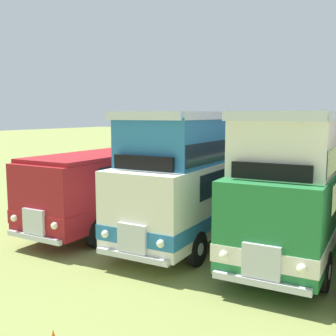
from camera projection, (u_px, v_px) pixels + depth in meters
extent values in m
cube|color=maroon|center=(129.00, 180.00, 17.14)|extent=(2.63, 10.16, 2.30)
cube|color=maroon|center=(129.00, 194.00, 17.21)|extent=(2.67, 10.20, 0.44)
cube|color=#19232D|center=(134.00, 165.00, 17.40)|extent=(2.63, 7.76, 0.76)
cube|color=#19232D|center=(35.00, 182.00, 12.76)|extent=(2.20, 0.13, 0.90)
cube|color=silver|center=(34.00, 222.00, 12.83)|extent=(0.90, 0.13, 0.80)
cube|color=silver|center=(34.00, 237.00, 12.87)|extent=(2.30, 0.17, 0.16)
sphere|color=#EAEACC|center=(54.00, 226.00, 12.37)|extent=(0.22, 0.22, 0.22)
sphere|color=#EAEACC|center=(14.00, 218.00, 13.27)|extent=(0.22, 0.22, 0.22)
cube|color=maroon|center=(129.00, 151.00, 16.98)|extent=(2.59, 9.76, 0.14)
cylinder|color=black|center=(97.00, 232.00, 13.75)|extent=(0.29, 1.04, 1.04)
cylinder|color=silver|center=(101.00, 233.00, 13.67)|extent=(0.02, 0.36, 0.36)
cylinder|color=black|center=(48.00, 223.00, 14.89)|extent=(0.29, 1.04, 1.04)
cylinder|color=silver|center=(45.00, 222.00, 14.97)|extent=(0.02, 0.36, 0.36)
cylinder|color=black|center=(189.00, 197.00, 19.52)|extent=(0.29, 1.04, 1.04)
cylinder|color=silver|center=(192.00, 197.00, 19.44)|extent=(0.02, 0.36, 0.36)
cylinder|color=black|center=(148.00, 193.00, 20.66)|extent=(0.29, 1.04, 1.04)
cylinder|color=silver|center=(146.00, 192.00, 20.74)|extent=(0.02, 0.36, 0.36)
cube|color=silver|center=(210.00, 187.00, 15.65)|extent=(2.87, 10.65, 2.30)
cube|color=teal|center=(210.00, 202.00, 15.73)|extent=(2.91, 10.69, 0.44)
cube|color=#19232D|center=(214.00, 170.00, 15.92)|extent=(2.81, 8.25, 0.76)
cube|color=#19232D|center=(134.00, 192.00, 11.04)|extent=(2.20, 0.18, 0.90)
cube|color=silver|center=(132.00, 239.00, 11.10)|extent=(0.90, 0.15, 0.80)
cube|color=silver|center=(132.00, 257.00, 11.14)|extent=(2.30, 0.22, 0.16)
sphere|color=#EAEACC|center=(161.00, 244.00, 10.66)|extent=(0.22, 0.22, 0.22)
sphere|color=#EAEACC|center=(105.00, 234.00, 11.53)|extent=(0.22, 0.22, 0.22)
cube|color=teal|center=(213.00, 136.00, 15.62)|extent=(2.74, 9.74, 1.50)
cube|color=silver|center=(142.00, 116.00, 11.15)|extent=(2.40, 0.18, 0.24)
cube|color=silver|center=(249.00, 115.00, 19.28)|extent=(2.40, 0.18, 0.24)
cube|color=silver|center=(244.00, 115.00, 14.94)|extent=(0.44, 9.66, 0.24)
cube|color=silver|center=(185.00, 115.00, 16.09)|extent=(0.44, 9.66, 0.24)
cube|color=#19232D|center=(213.00, 144.00, 15.66)|extent=(2.77, 9.64, 0.64)
cube|color=black|center=(143.00, 163.00, 11.36)|extent=(1.90, 0.19, 0.40)
cylinder|color=black|center=(196.00, 249.00, 12.06)|extent=(0.32, 1.05, 1.04)
cylinder|color=silver|center=(201.00, 249.00, 11.99)|extent=(0.03, 0.36, 0.36)
cylinder|color=black|center=(131.00, 237.00, 13.16)|extent=(0.32, 1.05, 1.04)
cylinder|color=silver|center=(127.00, 237.00, 13.23)|extent=(0.03, 0.36, 0.36)
cylinder|color=black|center=(264.00, 203.00, 18.28)|extent=(0.32, 1.05, 1.04)
cylinder|color=silver|center=(267.00, 203.00, 18.21)|extent=(0.03, 0.36, 0.36)
cylinder|color=black|center=(216.00, 198.00, 19.38)|extent=(0.32, 1.05, 1.04)
cylinder|color=silver|center=(213.00, 197.00, 19.45)|extent=(0.03, 0.36, 0.36)
cube|color=#237538|center=(303.00, 198.00, 13.55)|extent=(2.92, 9.80, 2.30)
cube|color=silver|center=(302.00, 215.00, 13.63)|extent=(2.96, 9.84, 0.44)
cube|color=#19232D|center=(306.00, 178.00, 13.82)|extent=(2.84, 7.41, 0.76)
cube|color=#19232D|center=(264.00, 207.00, 9.29)|extent=(2.20, 0.19, 0.90)
cube|color=silver|center=(261.00, 262.00, 9.36)|extent=(0.90, 0.16, 0.80)
cube|color=silver|center=(260.00, 283.00, 9.40)|extent=(2.30, 0.24, 0.16)
sphere|color=#EAEACC|center=(302.00, 269.00, 8.92)|extent=(0.22, 0.22, 0.22)
sphere|color=#EAEACC|center=(224.00, 255.00, 9.77)|extent=(0.22, 0.22, 0.22)
cube|color=silver|center=(307.00, 140.00, 13.52)|extent=(2.78, 8.90, 1.50)
cube|color=silver|center=(272.00, 116.00, 9.41)|extent=(2.40, 0.20, 0.24)
cube|color=silver|center=(325.00, 115.00, 16.82)|extent=(2.40, 0.20, 0.24)
cube|color=silver|center=(271.00, 115.00, 13.99)|extent=(0.48, 8.80, 0.24)
cube|color=#19232D|center=(306.00, 149.00, 13.56)|extent=(2.81, 8.80, 0.64)
cube|color=black|center=(271.00, 172.00, 9.62)|extent=(1.90, 0.20, 0.40)
cylinder|color=black|center=(324.00, 271.00, 10.33)|extent=(0.32, 1.05, 1.04)
cylinder|color=silver|center=(330.00, 272.00, 10.26)|extent=(0.04, 0.36, 0.36)
cylinder|color=black|center=(236.00, 256.00, 11.42)|extent=(0.32, 1.05, 1.04)
cylinder|color=silver|center=(231.00, 255.00, 11.49)|extent=(0.04, 0.36, 0.36)
cylinder|color=black|center=(287.00, 210.00, 16.91)|extent=(0.32, 1.05, 1.04)
cylinder|color=silver|center=(283.00, 210.00, 16.98)|extent=(0.04, 0.36, 0.36)
cylinder|color=#8C704C|center=(192.00, 171.00, 28.49)|extent=(0.08, 0.08, 1.05)
cylinder|color=#8C704C|center=(321.00, 181.00, 24.12)|extent=(0.08, 0.08, 1.05)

